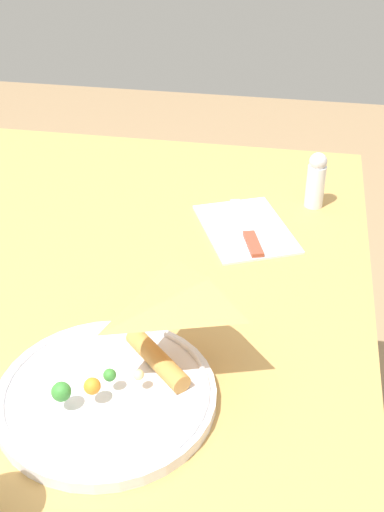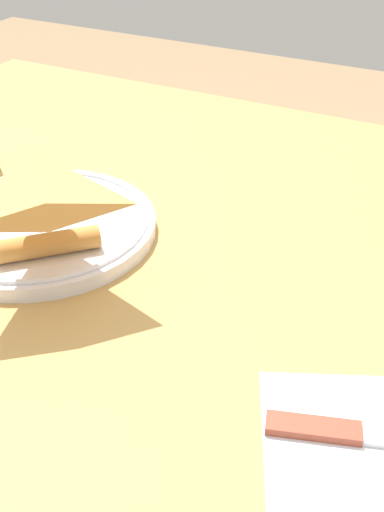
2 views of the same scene
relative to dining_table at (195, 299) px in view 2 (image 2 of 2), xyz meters
name	(u,v)px [view 2 (image 2 of 2)]	position (x,y,z in m)	size (l,w,h in m)	color
dining_table	(195,299)	(0.00, 0.00, 0.00)	(1.22, 0.81, 0.73)	tan
plate_pizza	(40,223)	(-0.15, -0.09, 0.11)	(0.26, 0.26, 0.05)	white
butter_knife	(380,437)	(0.26, -0.20, 0.11)	(0.19, 0.08, 0.01)	#99422D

